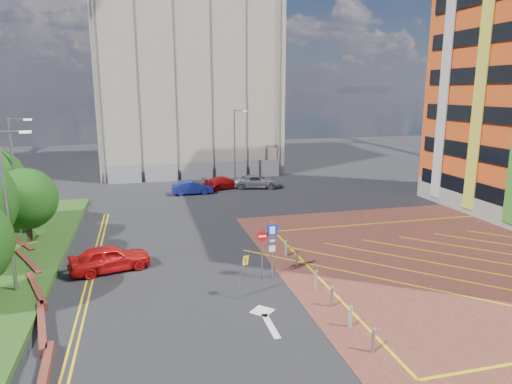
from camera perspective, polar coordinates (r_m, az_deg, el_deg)
name	(u,v)px	position (r m, az deg, el deg)	size (l,w,h in m)	color
ground	(268,286)	(24.45, 1.50, -11.69)	(140.00, 140.00, 0.00)	black
forecourt	(493,262)	(31.04, 27.49, -7.76)	(26.00, 26.00, 0.02)	brown
retaining_wall	(32,290)	(26.07, -26.22, -10.98)	(6.06, 20.33, 0.40)	brown
tree_c	(26,199)	(33.03, -26.85, -0.77)	(4.00, 4.00, 4.90)	#3D2B1C
lamp_left_near	(8,205)	(24.88, -28.60, -1.49)	(1.53, 0.16, 8.00)	#9EA0A8
lamp_left_far	(15,172)	(34.89, -27.87, 2.23)	(1.53, 0.16, 8.00)	#9EA0A8
lamp_back	(235,143)	(50.80, -2.60, 6.15)	(1.53, 0.16, 8.00)	#9EA0A8
sign_cluster	(268,244)	(24.68, 1.57, -6.57)	(1.17, 0.12, 3.20)	#9EA0A8
warning_sign	(243,271)	(22.55, -1.66, -9.90)	(0.72, 0.41, 2.25)	#9EA0A8
bollard_row	(321,286)	(23.52, 8.14, -11.59)	(0.14, 11.14, 0.90)	#9EA0A8
construction_building	(186,83)	(61.75, -8.80, 13.33)	(21.20, 19.20, 22.00)	gray
construction_fence	(206,171)	(52.71, -6.29, 2.63)	(21.60, 0.06, 2.00)	gray
car_red_left	(110,258)	(27.40, -17.81, -7.86)	(1.80, 4.46, 1.52)	red
car_blue_back	(192,188)	(45.46, -7.98, 0.55)	(1.40, 4.00, 1.32)	navy
car_red_back	(224,183)	(47.69, -4.03, 1.18)	(1.79, 4.39, 1.27)	#B00F11
car_silver_back	(257,181)	(47.96, 0.16, 1.33)	(2.25, 4.89, 1.36)	#99999F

